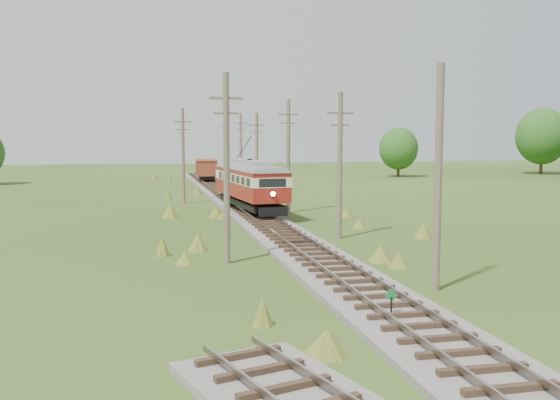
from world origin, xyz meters
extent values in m
plane|color=#274414|center=(0.00, 0.00, 0.00)|extent=(260.00, 260.00, 0.00)
cube|color=#605B54|center=(0.00, 34.00, 0.12)|extent=(3.60, 96.00, 0.25)
cube|color=#726659|center=(-0.72, 34.00, 0.48)|extent=(0.08, 96.00, 0.17)
cube|color=#726659|center=(0.72, 34.00, 0.48)|extent=(0.08, 96.00, 0.17)
cube|color=#2D2116|center=(0.00, 34.00, 0.33)|extent=(2.40, 96.00, 0.16)
cylinder|color=black|center=(-0.20, 1.50, 0.40)|extent=(0.06, 0.06, 0.80)
cube|color=#197231|center=(-0.20, 1.50, 0.85)|extent=(0.45, 0.03, 0.45)
cube|color=black|center=(0.00, 30.37, 1.01)|extent=(3.41, 11.13, 0.45)
cube|color=maroon|center=(0.00, 30.37, 2.00)|extent=(3.91, 12.11, 1.09)
cube|color=beige|center=(0.00, 30.37, 2.89)|extent=(3.95, 12.18, 0.69)
cube|color=black|center=(0.00, 30.37, 2.89)|extent=(3.92, 11.65, 0.55)
cube|color=maroon|center=(0.00, 30.37, 3.39)|extent=(3.91, 12.11, 0.30)
cube|color=gray|center=(0.00, 30.37, 3.71)|extent=(3.98, 12.24, 0.38)
cube|color=gray|center=(0.00, 30.37, 4.05)|extent=(2.11, 9.00, 0.40)
sphere|color=#FFF2BF|center=(0.58, 24.36, 2.15)|extent=(0.36, 0.36, 0.36)
cylinder|color=black|center=(-0.17, 32.14, 5.17)|extent=(0.51, 4.60, 1.91)
cylinder|color=black|center=(-0.31, 25.81, 0.96)|extent=(0.20, 0.80, 0.79)
cylinder|color=black|center=(1.18, 25.96, 0.96)|extent=(0.20, 0.80, 0.79)
cylinder|color=black|center=(-1.18, 34.78, 0.96)|extent=(0.20, 0.80, 0.79)
cylinder|color=black|center=(0.31, 34.92, 0.96)|extent=(0.20, 0.80, 0.79)
cube|color=black|center=(0.00, 64.88, 0.89)|extent=(2.28, 6.85, 0.47)
cube|color=maroon|center=(0.00, 64.88, 2.06)|extent=(2.80, 7.63, 1.88)
cube|color=maroon|center=(0.00, 64.88, 3.05)|extent=(2.86, 7.78, 0.11)
cylinder|color=black|center=(-0.81, 62.66, 0.94)|extent=(0.15, 0.76, 0.75)
cylinder|color=black|center=(0.59, 62.59, 0.94)|extent=(0.15, 0.76, 0.75)
cylinder|color=black|center=(-0.59, 67.16, 0.94)|extent=(0.15, 0.76, 0.75)
cylinder|color=black|center=(0.81, 67.10, 0.94)|extent=(0.15, 0.76, 0.75)
cone|color=gray|center=(2.83, 52.24, 0.52)|extent=(2.80, 2.80, 1.05)
cone|color=gray|center=(3.53, 51.36, 0.31)|extent=(1.57, 1.57, 0.61)
cylinder|color=brown|center=(3.10, 5.00, 4.40)|extent=(0.30, 0.30, 8.80)
cylinder|color=brown|center=(3.30, 18.00, 4.30)|extent=(0.30, 0.30, 8.60)
cube|color=brown|center=(3.30, 18.00, 7.40)|extent=(1.60, 0.12, 0.12)
cube|color=brown|center=(3.30, 18.00, 6.70)|extent=(1.20, 0.10, 0.10)
cylinder|color=brown|center=(3.20, 31.00, 4.50)|extent=(0.30, 0.30, 9.00)
cube|color=brown|center=(3.20, 31.00, 7.80)|extent=(1.60, 0.12, 0.12)
cube|color=brown|center=(3.20, 31.00, 7.10)|extent=(1.20, 0.10, 0.10)
cylinder|color=brown|center=(3.00, 44.00, 4.20)|extent=(0.30, 0.30, 8.40)
cube|color=brown|center=(3.00, 44.00, 7.20)|extent=(1.60, 0.12, 0.12)
cube|color=brown|center=(3.00, 44.00, 6.50)|extent=(1.20, 0.10, 0.10)
cylinder|color=brown|center=(3.40, 57.00, 4.45)|extent=(0.30, 0.30, 8.90)
cube|color=brown|center=(3.40, 57.00, 7.70)|extent=(1.60, 0.12, 0.12)
cube|color=brown|center=(3.40, 57.00, 7.00)|extent=(1.20, 0.10, 0.10)
cylinder|color=brown|center=(3.20, 70.00, 4.35)|extent=(0.30, 0.30, 8.70)
cube|color=brown|center=(3.20, 70.00, 7.50)|extent=(1.60, 0.12, 0.12)
cube|color=brown|center=(3.20, 70.00, 6.80)|extent=(1.20, 0.10, 0.10)
cylinder|color=brown|center=(-4.20, 12.00, 4.50)|extent=(0.30, 0.30, 9.00)
cube|color=brown|center=(-4.20, 12.00, 7.80)|extent=(1.60, 0.12, 0.12)
cube|color=brown|center=(-4.20, 12.00, 7.10)|extent=(1.20, 0.10, 0.10)
cylinder|color=brown|center=(-4.50, 40.00, 4.30)|extent=(0.30, 0.30, 8.60)
cube|color=brown|center=(-4.50, 40.00, 7.40)|extent=(1.60, 0.12, 0.12)
cube|color=brown|center=(-4.50, 40.00, 6.70)|extent=(1.20, 0.10, 0.10)
cylinder|color=#38281C|center=(56.00, 74.00, 1.80)|extent=(0.50, 0.50, 3.60)
ellipsoid|color=#274D17|center=(56.00, 74.00, 6.20)|extent=(8.40, 8.40, 9.24)
cylinder|color=#38281C|center=(30.00, 72.00, 1.26)|extent=(0.50, 0.50, 2.52)
ellipsoid|color=#274D17|center=(30.00, 72.00, 4.34)|extent=(5.88, 5.88, 6.47)
camera|label=1|loc=(-8.00, -17.14, 5.97)|focal=40.00mm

